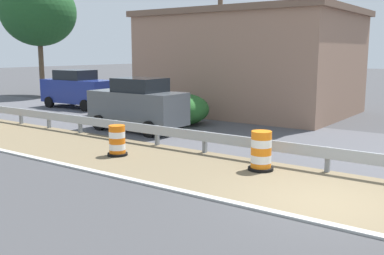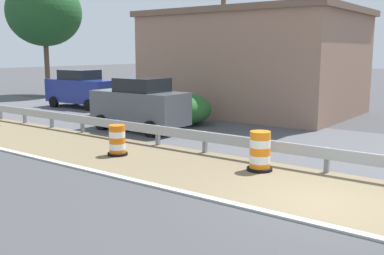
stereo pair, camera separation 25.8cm
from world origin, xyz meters
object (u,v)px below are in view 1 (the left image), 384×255
traffic_barrel_nearest (261,153)px  car_mid_far_lane (78,89)px  car_lead_far_lane (138,105)px  traffic_barrel_close (117,142)px  utility_pole_near (220,37)px

traffic_barrel_nearest → car_mid_far_lane: size_ratio=0.24×
car_lead_far_lane → car_mid_far_lane: 8.86m
traffic_barrel_close → car_lead_far_lane: (3.74, 2.54, 0.66)m
traffic_barrel_nearest → utility_pole_near: 10.78m
car_lead_far_lane → car_mid_far_lane: (3.63, 8.08, 0.01)m
traffic_barrel_close → car_lead_far_lane: car_lead_far_lane is taller
car_lead_far_lane → car_mid_far_lane: car_mid_far_lane is taller
traffic_barrel_close → utility_pole_near: size_ratio=0.13×
traffic_barrel_close → car_mid_far_lane: size_ratio=0.21×
car_mid_far_lane → utility_pole_near: (1.64, -8.75, 2.88)m
traffic_barrel_close → utility_pole_near: 9.87m
traffic_barrel_nearest → utility_pole_near: size_ratio=0.14×
traffic_barrel_nearest → car_mid_far_lane: (6.30, 15.15, 0.60)m
car_mid_far_lane → utility_pole_near: size_ratio=0.60×
utility_pole_near → car_lead_far_lane: bearing=172.8°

